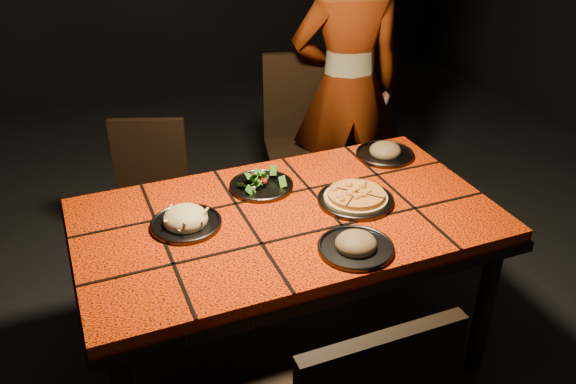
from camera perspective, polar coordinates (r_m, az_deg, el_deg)
name	(u,v)px	position (r m, az deg, el deg)	size (l,w,h in m)	color
room_shell	(287,19)	(2.06, -0.08, 15.91)	(6.04, 7.04, 3.08)	black
dining_table	(287,231)	(2.40, -0.07, -3.70)	(1.62, 0.92, 0.75)	#ED3707
chair_far_left	(150,191)	(3.14, -12.78, 0.08)	(0.48, 0.48, 0.82)	black
chair_far_right	(306,133)	(3.45, 1.66, 5.57)	(0.55, 0.55, 1.00)	black
diner	(347,89)	(3.37, 5.54, 9.61)	(0.61, 0.40, 1.67)	brown
plate_pizza	(356,198)	(2.44, 6.35, -0.57)	(0.36, 0.36, 0.04)	#35353A
plate_pasta	(186,220)	(2.30, -9.54, -2.64)	(0.27, 0.27, 0.09)	#35353A
plate_salad	(261,182)	(2.52, -2.52, 0.91)	(0.27, 0.27, 0.07)	#35353A
plate_mushroom_a	(356,244)	(2.16, 6.37, -4.90)	(0.27, 0.27, 0.09)	#35353A
plate_mushroom_b	(385,151)	(2.82, 9.08, 3.77)	(0.27, 0.27, 0.09)	#35353A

